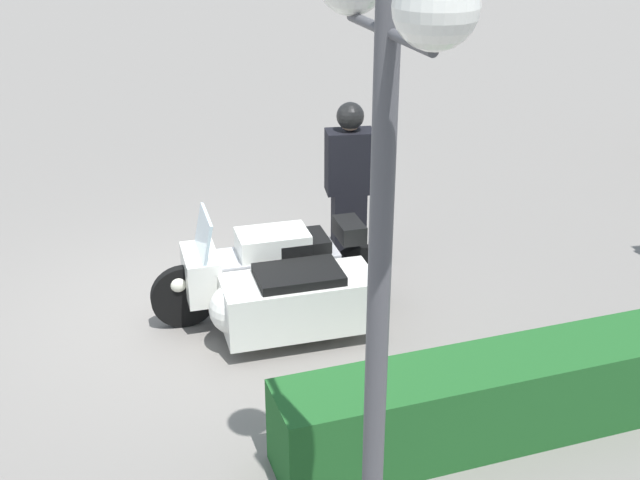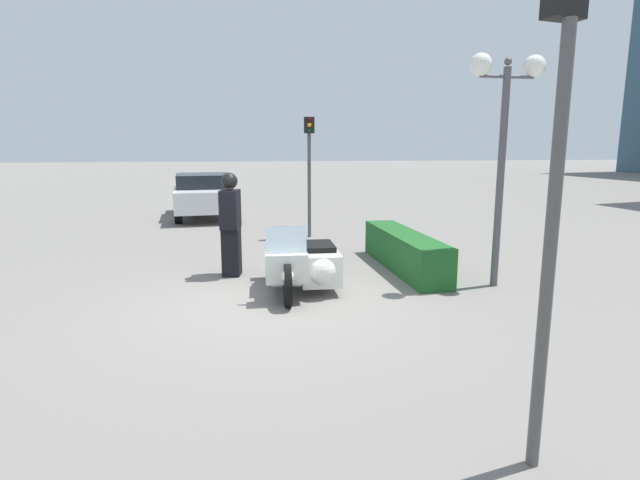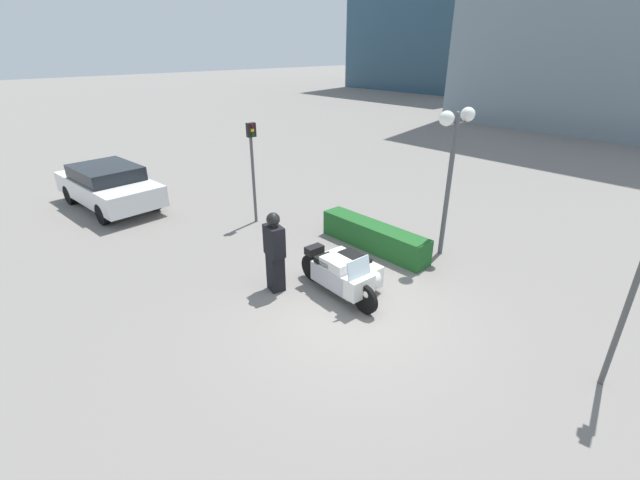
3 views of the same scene
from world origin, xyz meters
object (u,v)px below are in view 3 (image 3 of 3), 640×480
(police_motorcycle, at_px, (348,273))
(hedge_bush_curbside, at_px, (374,237))
(parked_car_background, at_px, (108,185))
(officer_rider, at_px, (275,250))
(twin_lamp_post, at_px, (454,145))
(traffic_light_far, at_px, (253,158))

(police_motorcycle, height_order, hedge_bush_curbside, police_motorcycle)
(parked_car_background, bearing_deg, officer_rider, -178.57)
(officer_rider, xyz_separation_m, hedge_bush_curbside, (0.07, 3.25, -0.63))
(hedge_bush_curbside, distance_m, parked_car_background, 9.20)
(twin_lamp_post, height_order, traffic_light_far, twin_lamp_post)
(hedge_bush_curbside, xyz_separation_m, parked_car_background, (-8.21, -4.13, 0.42))
(police_motorcycle, distance_m, traffic_light_far, 5.15)
(twin_lamp_post, bearing_deg, officer_rider, -108.70)
(officer_rider, bearing_deg, parked_car_background, -73.12)
(police_motorcycle, bearing_deg, traffic_light_far, 172.53)
(officer_rider, height_order, parked_car_background, officer_rider)
(twin_lamp_post, bearing_deg, parked_car_background, -151.45)
(hedge_bush_curbside, height_order, parked_car_background, parked_car_background)
(hedge_bush_curbside, relative_size, parked_car_background, 0.73)
(police_motorcycle, xyz_separation_m, hedge_bush_curbside, (-1.08, 2.12, -0.11))
(hedge_bush_curbside, bearing_deg, officer_rider, -91.30)
(twin_lamp_post, relative_size, traffic_light_far, 1.22)
(parked_car_background, bearing_deg, twin_lamp_post, -156.15)
(officer_rider, height_order, traffic_light_far, traffic_light_far)
(officer_rider, bearing_deg, twin_lamp_post, 172.05)
(officer_rider, relative_size, traffic_light_far, 0.61)
(hedge_bush_curbside, distance_m, traffic_light_far, 4.30)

